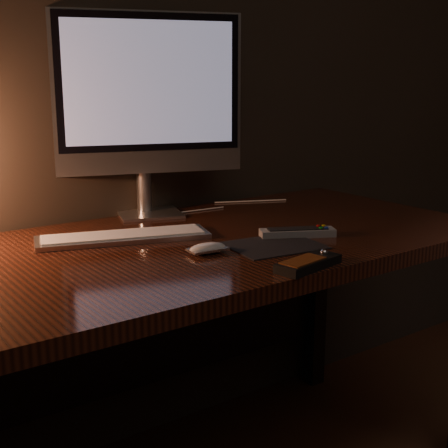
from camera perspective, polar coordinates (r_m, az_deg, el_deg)
desk at (r=1.67m, az=-4.06°, el=-5.34°), size 1.60×0.75×0.75m
monitor at (r=1.83m, az=-7.02°, el=11.39°), size 0.54×0.21×0.58m
keyboard at (r=1.60m, az=-9.20°, el=-1.14°), size 0.45×0.25×0.02m
mousepad at (r=1.53m, az=4.59°, el=-1.96°), size 0.24×0.20×0.00m
mouse at (r=1.46m, az=-1.52°, el=-2.36°), size 0.10×0.06×0.02m
media_remote at (r=1.36m, az=7.72°, el=-3.55°), size 0.17×0.09×0.03m
tv_remote at (r=1.62m, az=6.73°, el=-0.76°), size 0.20×0.13×0.03m
papers at (r=1.64m, az=-7.05°, el=-0.89°), size 0.11×0.08×0.01m
cable at (r=1.97m, az=-0.22°, el=1.58°), size 0.48×0.14×0.00m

